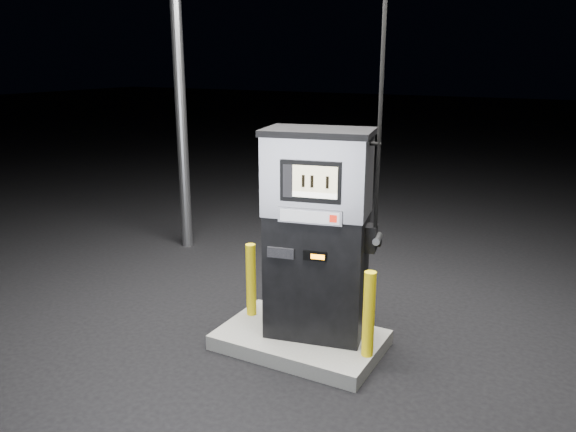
% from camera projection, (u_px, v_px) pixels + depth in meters
% --- Properties ---
extents(ground, '(80.00, 80.00, 0.00)m').
position_uv_depth(ground, '(300.00, 347.00, 5.66)').
color(ground, black).
rests_on(ground, ground).
extents(pump_island, '(1.60, 1.00, 0.15)m').
position_uv_depth(pump_island, '(300.00, 340.00, 5.64)').
color(pump_island, slate).
rests_on(pump_island, ground).
extents(fuel_dispenser, '(1.17, 0.80, 4.22)m').
position_uv_depth(fuel_dispenser, '(317.00, 233.00, 5.36)').
color(fuel_dispenser, black).
rests_on(fuel_dispenser, pump_island).
extents(bollard_left, '(0.13, 0.13, 0.79)m').
position_uv_depth(bollard_left, '(251.00, 280.00, 5.94)').
color(bollard_left, yellow).
rests_on(bollard_left, pump_island).
extents(bollard_right, '(0.14, 0.14, 0.82)m').
position_uv_depth(bollard_right, '(369.00, 314.00, 5.09)').
color(bollard_right, yellow).
rests_on(bollard_right, pump_island).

